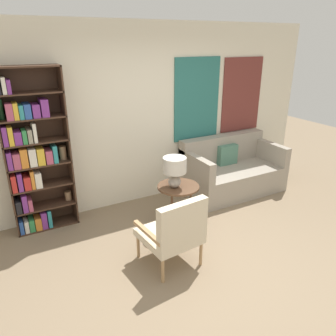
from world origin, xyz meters
name	(u,v)px	position (x,y,z in m)	size (l,w,h in m)	color
ground_plane	(211,267)	(0.00, 0.00, 0.00)	(14.00, 14.00, 0.00)	#847056
wall_back	(140,116)	(0.06, 2.03, 1.36)	(6.40, 0.08, 2.70)	silver
bookshelf	(32,156)	(-1.55, 1.84, 1.05)	(0.80, 0.30, 2.15)	#422B1E
armchair	(175,230)	(-0.36, 0.22, 0.48)	(0.66, 0.67, 0.87)	tan
couch	(231,171)	(1.52, 1.57, 0.33)	(1.65, 0.89, 0.90)	#9E9384
side_table	(178,189)	(0.17, 1.05, 0.51)	(0.58, 0.58, 0.57)	brown
table_lamp	(175,168)	(0.10, 1.04, 0.84)	(0.31, 0.31, 0.43)	#A59E93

